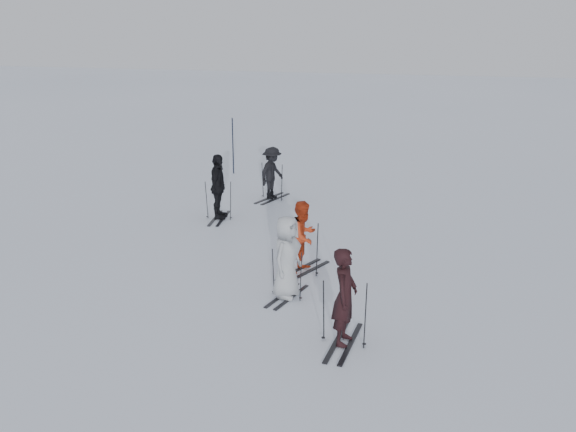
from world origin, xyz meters
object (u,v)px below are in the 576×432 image
object	(u,v)px
skier_near_dark	(345,298)
skier_red	(303,237)
piste_marker	(233,146)
skier_uphill_left	(218,188)
skier_uphill_far	(272,174)
skier_grey	(287,258)

from	to	relation	value
skier_near_dark	skier_red	bearing A→B (deg)	28.97
piste_marker	skier_near_dark	bearing A→B (deg)	-61.60
skier_uphill_left	piste_marker	bearing A→B (deg)	8.13
skier_red	skier_uphill_far	distance (m)	6.65
skier_uphill_far	piste_marker	size ratio (longest dim) A/B	0.80
piste_marker	skier_red	bearing A→B (deg)	-60.81
skier_near_dark	skier_grey	xyz separation A→B (m)	(-1.60, 1.76, -0.02)
skier_near_dark	piste_marker	size ratio (longest dim) A/B	0.85
skier_grey	piste_marker	world-z (taller)	piste_marker
skier_near_dark	skier_grey	bearing A→B (deg)	45.10
skier_red	skier_grey	world-z (taller)	skier_grey
skier_uphill_left	piste_marker	distance (m)	6.10
skier_grey	piste_marker	xyz separation A→B (m)	(-5.24, 10.89, 0.19)
skier_near_dark	skier_uphill_far	bearing A→B (deg)	27.17
skier_uphill_far	skier_uphill_left	bearing A→B (deg)	177.73
skier_uphill_left	skier_red	bearing A→B (deg)	-142.36
piste_marker	skier_uphill_left	bearing A→B (deg)	-74.01
skier_red	skier_uphill_left	xyz separation A→B (m)	(-3.54, 3.48, 0.12)
skier_near_dark	skier_uphill_far	xyz separation A→B (m)	(-4.25, 9.41, -0.05)
skier_near_dark	skier_uphill_far	distance (m)	10.33
skier_near_dark	skier_red	size ratio (longest dim) A/B	1.08
skier_red	skier_uphill_far	world-z (taller)	skier_uphill_far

